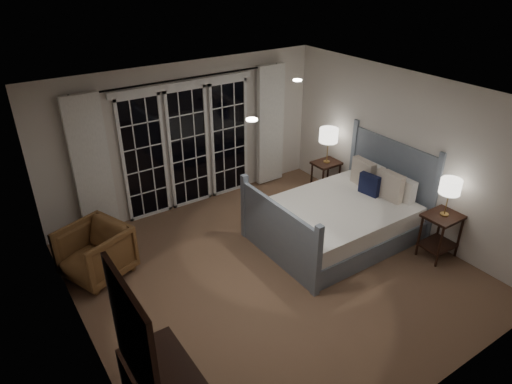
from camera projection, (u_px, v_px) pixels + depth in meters
floor at (272, 272)px, 6.46m from camera, size 5.00×5.00×0.00m
ceiling at (276, 100)px, 5.28m from camera, size 5.00×5.00×0.00m
wall_left at (75, 260)px, 4.63m from camera, size 0.02×5.00×2.50m
wall_right at (403, 152)px, 7.11m from camera, size 0.02×5.00×2.50m
wall_back at (187, 137)px, 7.70m from camera, size 5.00×0.02×2.50m
wall_front at (439, 305)px, 4.04m from camera, size 5.00×0.02×2.50m
french_doors at (189, 146)px, 7.75m from camera, size 2.50×0.04×2.20m
curtain_rod at (185, 79)px, 7.16m from camera, size 3.50×0.03×0.03m
curtain_left at (92, 167)px, 6.84m from camera, size 0.55×0.10×2.25m
curtain_right at (270, 126)px, 8.47m from camera, size 0.55×0.10×2.25m
downlight_a at (297, 80)px, 6.12m from camera, size 0.12×0.12×0.01m
downlight_b at (252, 120)px, 4.70m from camera, size 0.12×0.12×0.01m
bed at (340, 218)px, 7.11m from camera, size 2.36×1.70×1.38m
nightstand_left at (441, 229)px, 6.60m from camera, size 0.54×0.43×0.70m
nightstand_right at (326, 173)px, 8.39m from camera, size 0.48×0.38×0.63m
lamp_left at (450, 187)px, 6.28m from camera, size 0.29×0.29×0.56m
lamp_right at (329, 136)px, 8.05m from camera, size 0.33×0.33×0.64m
armchair at (95, 252)px, 6.24m from camera, size 1.06×1.05×0.75m
mirror at (133, 338)px, 3.30m from camera, size 0.05×0.85×1.00m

